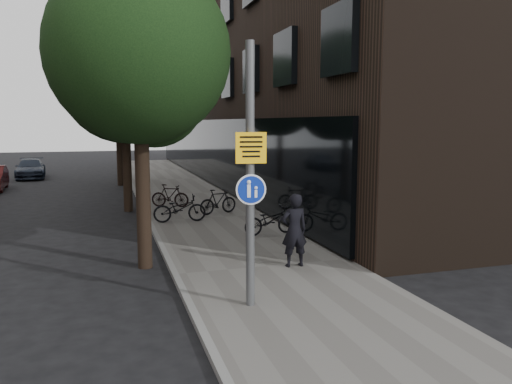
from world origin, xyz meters
name	(u,v)px	position (x,y,z in m)	size (l,w,h in m)	color
ground	(311,323)	(0.00, 0.00, 0.00)	(120.00, 120.00, 0.00)	black
sidewalk	(211,219)	(0.25, 10.00, 0.06)	(4.50, 60.00, 0.12)	#605E59
curb_edge	(150,222)	(-2.00, 10.00, 0.07)	(0.15, 60.00, 0.13)	slate
building_right_dark_brick	(299,36)	(8.50, 22.00, 9.00)	(12.00, 40.00, 18.00)	black
street_tree_near	(142,61)	(-2.53, 4.64, 5.11)	(4.40, 4.40, 7.50)	black
street_tree_mid	(126,86)	(-2.53, 13.14, 5.11)	(5.00, 5.00, 7.80)	black
street_tree_far	(119,97)	(-2.53, 22.14, 5.11)	(5.00, 5.00, 7.80)	black
signpost	(250,176)	(-0.88, 0.92, 2.64)	(0.58, 0.17, 4.99)	#595B5E
pedestrian	(294,230)	(0.89, 3.12, 1.03)	(0.66, 0.43, 1.81)	black
parked_bike_facade_near	(270,220)	(1.45, 6.65, 0.58)	(0.61, 1.75, 0.92)	black
parked_bike_facade_far	(218,201)	(0.68, 10.68, 0.60)	(0.46, 1.61, 0.97)	black
parked_bike_curb_near	(180,208)	(-0.98, 9.52, 0.61)	(0.65, 1.85, 0.97)	black
parked_bike_curb_far	(170,196)	(-0.90, 12.80, 0.60)	(0.45, 1.60, 0.96)	black
parked_car_far	(31,169)	(-8.14, 27.69, 0.63)	(1.77, 4.36, 1.27)	#1B2331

